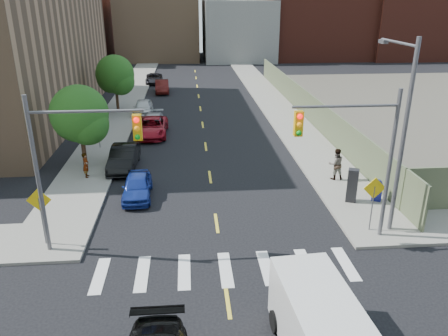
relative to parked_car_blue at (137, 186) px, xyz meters
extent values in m
cube|color=gray|center=(-3.55, 30.08, -0.58)|extent=(3.50, 73.00, 0.15)
cube|color=gray|center=(11.95, 30.08, -0.58)|extent=(3.50, 73.00, 0.15)
cube|color=#596043|center=(13.80, 16.58, 0.59)|extent=(0.12, 44.00, 2.50)
cube|color=#592319|center=(-17.80, 58.58, 5.34)|extent=(14.00, 18.00, 12.00)
cube|color=#8C6B4C|center=(-1.80, 60.58, 6.84)|extent=(14.00, 16.00, 15.00)
cube|color=gray|center=(12.20, 58.58, 4.34)|extent=(12.00, 16.00, 10.00)
cube|color=#592319|center=(26.20, 60.58, 7.34)|extent=(18.00, 18.00, 16.00)
cube|color=#592319|center=(42.20, 58.58, 8.34)|extent=(14.00, 16.00, 18.00)
cylinder|color=#59595E|center=(-3.30, -5.42, 2.84)|extent=(0.18, 0.18, 7.00)
cylinder|color=#59595E|center=(-1.05, -5.42, 5.64)|extent=(4.50, 0.12, 0.12)
cube|color=#E5A50C|center=(0.90, -5.42, 4.94)|extent=(0.35, 0.30, 1.05)
cylinder|color=#59595E|center=(11.70, -5.42, 2.84)|extent=(0.18, 0.18, 7.00)
cylinder|color=#59595E|center=(9.45, -5.42, 5.64)|extent=(4.50, 0.12, 0.12)
cube|color=#E5A50C|center=(7.50, -5.42, 4.94)|extent=(0.35, 0.30, 1.05)
cylinder|color=#59595E|center=(12.40, -4.92, 3.84)|extent=(0.20, 0.20, 9.00)
cylinder|color=#59595E|center=(12.40, -3.22, 7.94)|extent=(0.12, 3.50, 0.12)
cube|color=#59595E|center=(12.40, -1.62, 7.84)|extent=(0.25, 0.60, 0.18)
cylinder|color=#59595E|center=(-3.60, -4.92, 0.54)|extent=(0.06, 0.06, 2.40)
cube|color=yellow|center=(-3.60, -4.92, 1.64)|extent=(1.06, 0.04, 1.06)
cylinder|color=#59595E|center=(11.40, -4.92, 0.54)|extent=(0.06, 0.06, 2.40)
cube|color=yellow|center=(11.40, -4.92, 1.64)|extent=(1.06, 0.04, 1.06)
cylinder|color=#59595E|center=(-3.60, 8.58, 0.54)|extent=(0.06, 0.06, 2.40)
cube|color=yellow|center=(-3.60, 8.58, 1.64)|extent=(1.06, 0.04, 1.06)
cylinder|color=#332114|center=(-3.80, 4.58, 0.66)|extent=(0.28, 0.28, 2.64)
sphere|color=#1A4E16|center=(-3.80, 4.58, 3.06)|extent=(3.60, 3.60, 3.60)
sphere|color=#1A4E16|center=(-3.30, 4.28, 2.46)|extent=(2.64, 2.64, 2.64)
sphere|color=#1A4E16|center=(-4.20, 4.98, 2.64)|extent=(2.88, 2.88, 2.88)
cylinder|color=#332114|center=(-3.80, 19.58, 0.66)|extent=(0.28, 0.28, 2.64)
sphere|color=#1A4E16|center=(-3.80, 19.58, 3.06)|extent=(3.60, 3.60, 3.60)
sphere|color=#1A4E16|center=(-3.30, 19.28, 2.46)|extent=(2.64, 2.64, 2.64)
sphere|color=#1A4E16|center=(-4.20, 19.98, 2.64)|extent=(2.88, 2.88, 2.88)
imported|color=navy|center=(0.00, 0.00, 0.00)|extent=(1.65, 3.88, 1.31)
imported|color=black|center=(-1.30, 4.54, 0.10)|extent=(1.74, 4.62, 1.51)
imported|color=maroon|center=(0.00, 11.73, 0.07)|extent=(2.47, 5.24, 1.45)
imported|color=#B8BCC1|center=(0.00, 13.17, 0.02)|extent=(1.89, 4.63, 1.34)
imported|color=silver|center=(-1.30, 18.63, 0.06)|extent=(1.69, 4.20, 1.43)
imported|color=#440F0D|center=(0.00, 28.90, 0.07)|extent=(1.80, 4.50, 1.45)
imported|color=black|center=(-1.30, 34.83, -0.01)|extent=(2.33, 4.72, 1.29)
cube|color=silver|center=(6.72, -12.63, 0.57)|extent=(2.29, 5.21, 2.16)
cube|color=black|center=(6.59, -10.68, 0.86)|extent=(1.89, 1.29, 0.88)
cylinder|color=black|center=(5.68, -11.03, -0.31)|extent=(0.32, 0.76, 0.75)
cylinder|color=black|center=(7.54, -10.91, -0.31)|extent=(0.32, 0.76, 0.75)
cube|color=navy|center=(13.03, -1.83, -0.04)|extent=(0.59, 0.52, 0.93)
cylinder|color=navy|center=(13.03, -1.83, 0.45)|extent=(0.53, 0.37, 0.48)
cube|color=black|center=(11.61, -1.83, 0.42)|extent=(0.68, 0.63, 1.85)
imported|color=gray|center=(-3.37, 2.90, 0.27)|extent=(0.42, 0.60, 1.55)
imported|color=gray|center=(11.74, 1.30, 0.46)|extent=(0.97, 0.77, 1.94)
camera|label=1|loc=(2.96, -22.59, 9.83)|focal=35.00mm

